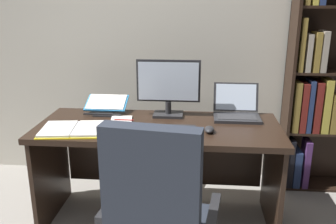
# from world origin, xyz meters

# --- Properties ---
(wall_back) EXTENTS (5.30, 0.12, 2.56)m
(wall_back) POSITION_xyz_m (0.00, 2.00, 1.28)
(wall_back) COLOR beige
(wall_back) RESTS_ON ground
(desk) EXTENTS (1.69, 0.70, 0.75)m
(desk) POSITION_xyz_m (0.09, 1.21, 0.55)
(desk) COLOR black
(desk) RESTS_ON ground
(bookshelf) EXTENTS (0.76, 0.27, 2.05)m
(bookshelf) POSITION_xyz_m (1.38, 1.79, 0.95)
(bookshelf) COLOR black
(bookshelf) RESTS_ON ground
(monitor) EXTENTS (0.47, 0.16, 0.42)m
(monitor) POSITION_xyz_m (0.14, 1.36, 0.97)
(monitor) COLOR #232326
(monitor) RESTS_ON desk
(laptop) EXTENTS (0.33, 0.30, 0.23)m
(laptop) POSITION_xyz_m (0.64, 1.36, 0.80)
(laptop) COLOR #232326
(laptop) RESTS_ON desk
(keyboard) EXTENTS (0.42, 0.15, 0.02)m
(keyboard) POSITION_xyz_m (0.14, 1.02, 0.77)
(keyboard) COLOR #232326
(keyboard) RESTS_ON desk
(computer_mouse) EXTENTS (0.06, 0.10, 0.04)m
(computer_mouse) POSITION_xyz_m (0.44, 1.02, 0.77)
(computer_mouse) COLOR #232326
(computer_mouse) RESTS_ON desk
(reading_stand_with_book) EXTENTS (0.32, 0.26, 0.11)m
(reading_stand_with_book) POSITION_xyz_m (-0.35, 1.41, 0.81)
(reading_stand_with_book) COLOR #232326
(reading_stand_with_book) RESTS_ON desk
(open_binder) EXTENTS (0.48, 0.36, 0.02)m
(open_binder) POSITION_xyz_m (-0.45, 0.97, 0.76)
(open_binder) COLOR yellow
(open_binder) RESTS_ON desk
(notepad) EXTENTS (0.18, 0.23, 0.01)m
(notepad) POSITION_xyz_m (-0.19, 1.19, 0.76)
(notepad) COLOR silver
(notepad) RESTS_ON desk
(pen) EXTENTS (0.14, 0.01, 0.01)m
(pen) POSITION_xyz_m (-0.17, 1.19, 0.77)
(pen) COLOR maroon
(pen) RESTS_ON notepad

